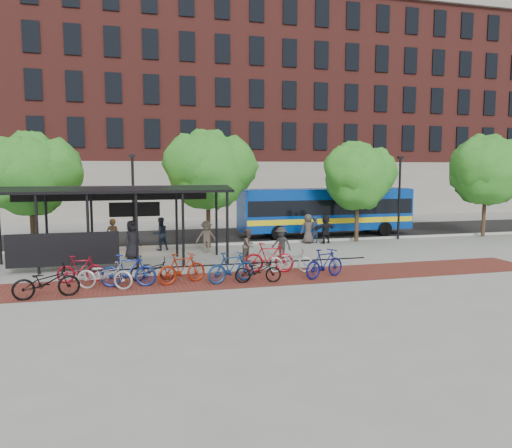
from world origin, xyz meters
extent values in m
plane|color=#9E9E99|center=(0.00, 0.00, 0.00)|extent=(160.00, 160.00, 0.00)
cube|color=black|center=(0.00, 8.00, 0.01)|extent=(160.00, 8.00, 0.01)
cube|color=#B7B7B2|center=(0.00, 4.00, 0.06)|extent=(160.00, 0.25, 0.12)
cube|color=maroon|center=(-2.00, -5.00, 0.00)|extent=(24.00, 3.00, 0.01)
cube|color=black|center=(-3.30, -4.10, 0.00)|extent=(12.00, 0.05, 0.95)
cube|color=maroon|center=(10.00, 26.00, 10.00)|extent=(55.00, 14.00, 20.00)
cube|color=#7A664C|center=(-16.00, 40.00, 15.00)|extent=(22.00, 22.00, 30.00)
cylinder|color=black|center=(-11.00, -1.85, 1.65)|extent=(0.12, 0.12, 3.30)
cylinder|color=black|center=(-11.00, 0.85, 1.65)|extent=(0.12, 0.12, 3.30)
cylinder|color=black|center=(-9.00, -1.85, 1.65)|extent=(0.12, 0.12, 3.30)
cylinder|color=black|center=(-9.00, 0.85, 1.65)|extent=(0.12, 0.12, 3.30)
cylinder|color=black|center=(-7.00, -1.85, 1.65)|extent=(0.12, 0.12, 3.30)
cylinder|color=black|center=(-7.00, 0.85, 1.65)|extent=(0.12, 0.12, 3.30)
cylinder|color=black|center=(-5.00, -1.85, 1.65)|extent=(0.12, 0.12, 3.30)
cylinder|color=black|center=(-5.00, 0.85, 1.65)|extent=(0.12, 0.12, 3.30)
cylinder|color=black|center=(-3.00, -1.85, 1.65)|extent=(0.12, 0.12, 3.30)
cylinder|color=black|center=(-3.00, 0.85, 1.65)|extent=(0.12, 0.12, 3.30)
cube|color=black|center=(-10.00, -1.90, 1.00)|extent=(4.50, 0.08, 1.40)
cube|color=black|center=(-8.00, -1.20, 3.45)|extent=(10.60, 1.65, 0.29)
cube|color=black|center=(-8.00, 0.20, 3.45)|extent=(10.60, 1.65, 0.29)
cube|color=black|center=(-8.00, 0.90, 3.05)|extent=(9.00, 0.10, 0.40)
cube|color=black|center=(-7.00, 0.95, 2.40)|extent=(2.40, 0.12, 0.70)
cube|color=#FF7200|center=(-7.00, 1.03, 2.40)|extent=(2.20, 0.02, 0.55)
cylinder|color=#382619|center=(-12.00, 3.30, 1.19)|extent=(0.24, 0.24, 2.38)
sphere|color=#2D7F21|center=(-12.00, 3.30, 3.98)|extent=(4.00, 4.00, 4.00)
sphere|color=#2D7F21|center=(-11.00, 3.50, 4.28)|extent=(3.20, 3.20, 3.20)
sphere|color=#2D7F21|center=(-12.80, 3.00, 4.38)|extent=(3.00, 3.00, 3.00)
sphere|color=#2D7F21|center=(-11.90, 3.70, 4.78)|extent=(2.80, 2.80, 2.80)
cylinder|color=#382619|center=(-3.00, 3.30, 1.26)|extent=(0.24, 0.24, 2.52)
sphere|color=#2D7F21|center=(-3.00, 3.30, 4.20)|extent=(4.20, 4.20, 4.20)
sphere|color=#2D7F21|center=(-1.95, 3.50, 4.50)|extent=(3.36, 3.36, 3.36)
sphere|color=#2D7F21|center=(-3.84, 3.00, 4.60)|extent=(3.15, 3.15, 3.15)
sphere|color=#2D7F21|center=(-2.90, 3.70, 5.00)|extent=(2.94, 2.94, 2.94)
cylinder|color=#382619|center=(6.00, 3.30, 1.14)|extent=(0.24, 0.24, 2.27)
sphere|color=#2D7F21|center=(6.00, 3.30, 3.79)|extent=(3.80, 3.80, 3.80)
sphere|color=#2D7F21|center=(6.95, 3.50, 4.09)|extent=(3.04, 3.04, 3.04)
sphere|color=#2D7F21|center=(5.24, 3.00, 4.20)|extent=(2.85, 2.85, 2.85)
sphere|color=#2D7F21|center=(6.10, 3.70, 4.59)|extent=(2.66, 2.66, 2.66)
cylinder|color=#382619|center=(15.00, 3.30, 1.22)|extent=(0.24, 0.24, 2.45)
sphere|color=#2D7F21|center=(15.00, 3.30, 4.21)|extent=(4.40, 4.40, 4.40)
sphere|color=#2D7F21|center=(16.10, 3.50, 4.51)|extent=(3.52, 3.52, 3.52)
sphere|color=#2D7F21|center=(14.12, 3.00, 4.61)|extent=(3.30, 3.30, 3.30)
sphere|color=#2D7F21|center=(15.10, 3.70, 5.01)|extent=(3.08, 3.08, 3.08)
cylinder|color=black|center=(-7.00, 3.60, 2.50)|extent=(0.14, 0.14, 5.00)
cube|color=black|center=(-7.00, 3.60, 5.05)|extent=(0.35, 0.20, 0.15)
cylinder|color=black|center=(9.00, 3.60, 2.50)|extent=(0.14, 0.14, 5.00)
cube|color=black|center=(9.00, 3.60, 5.05)|extent=(0.35, 0.20, 0.15)
cube|color=#08379B|center=(5.26, 6.29, 1.74)|extent=(11.44, 2.62, 2.61)
cube|color=black|center=(5.26, 6.29, 1.95)|extent=(11.21, 2.66, 0.95)
cube|color=yellow|center=(5.26, 6.29, 1.09)|extent=(11.33, 2.67, 0.33)
cube|color=#08379B|center=(5.26, 6.29, 3.00)|extent=(11.21, 2.37, 0.17)
cylinder|color=black|center=(1.62, 5.01, 0.46)|extent=(0.92, 0.28, 0.91)
cylinder|color=black|center=(1.59, 7.48, 0.46)|extent=(0.92, 0.28, 0.91)
cylinder|color=black|center=(8.92, 5.10, 0.46)|extent=(0.92, 0.28, 0.91)
cylinder|color=black|center=(8.89, 7.57, 0.46)|extent=(0.92, 0.28, 0.91)
imported|color=black|center=(-10.12, -6.12, 0.57)|extent=(2.25, 1.14, 1.13)
imported|color=maroon|center=(-9.21, -3.88, 0.52)|extent=(1.74, 0.52, 1.04)
imported|color=#BDBDC0|center=(-8.25, -5.33, 0.55)|extent=(2.21, 1.41, 1.09)
imported|color=navy|center=(-7.43, -5.17, 0.61)|extent=(2.10, 0.86, 1.23)
imported|color=black|center=(-6.50, -4.36, 0.45)|extent=(1.76, 0.70, 0.91)
imported|color=#A0270E|center=(-5.46, -5.13, 0.59)|extent=(2.03, 1.17, 1.18)
imported|color=navy|center=(-3.61, -5.47, 0.60)|extent=(2.07, 1.09, 1.20)
imported|color=black|center=(-2.62, -5.74, 0.47)|extent=(1.86, 0.85, 0.94)
imported|color=#9F0E18|center=(-1.65, -3.98, 0.63)|extent=(2.17, 1.08, 1.26)
imported|color=#BDBDBF|center=(-0.77, -4.19, 0.51)|extent=(2.03, 1.10, 1.01)
imported|color=navy|center=(0.17, -5.61, 0.59)|extent=(2.04, 1.22, 1.19)
imported|color=black|center=(-7.16, 0.82, 0.94)|extent=(1.09, 1.04, 1.88)
imported|color=#413B34|center=(-8.07, 1.98, 0.95)|extent=(0.82, 0.70, 1.89)
imported|color=#1C2841|center=(-5.64, 3.09, 0.89)|extent=(1.04, 0.92, 1.77)
imported|color=#66594B|center=(-3.40, 1.60, 0.84)|extent=(1.18, 0.81, 1.67)
imported|color=black|center=(3.93, 3.17, 0.84)|extent=(1.64, 0.96, 1.68)
imported|color=#453C37|center=(2.91, 3.38, 0.87)|extent=(0.88, 0.60, 1.73)
imported|color=#1B2741|center=(3.33, 3.43, 0.79)|extent=(0.67, 0.55, 1.58)
imported|color=brown|center=(-1.91, -1.50, 0.79)|extent=(0.96, 0.97, 1.58)
imported|color=#2A2A2A|center=(-0.29, -1.45, 0.80)|extent=(1.14, 1.16, 1.60)
camera|label=1|loc=(-7.57, -23.87, 4.34)|focal=35.00mm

